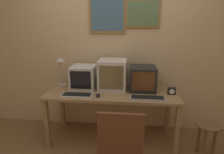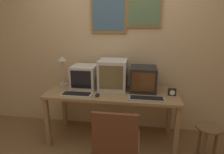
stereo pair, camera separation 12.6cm
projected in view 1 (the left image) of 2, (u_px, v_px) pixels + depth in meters
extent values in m
cube|color=#D1B284|center=(115.00, 47.00, 2.85)|extent=(8.00, 0.05, 2.60)
cube|color=olive|center=(107.00, 15.00, 2.69)|extent=(0.53, 0.02, 0.51)
cube|color=#42667F|center=(107.00, 15.00, 2.68)|extent=(0.46, 0.01, 0.44)
cube|color=olive|center=(143.00, 13.00, 2.64)|extent=(0.49, 0.02, 0.39)
cube|color=#56754C|center=(143.00, 13.00, 2.63)|extent=(0.43, 0.01, 0.34)
cube|color=#99754C|center=(112.00, 93.00, 2.59)|extent=(1.78, 0.68, 0.04)
cube|color=#99754C|center=(47.00, 124.00, 2.49)|extent=(0.06, 0.06, 0.70)
cube|color=#99754C|center=(177.00, 131.00, 2.33)|extent=(0.06, 0.06, 0.70)
cube|color=#99754C|center=(62.00, 106.00, 3.04)|extent=(0.06, 0.06, 0.70)
cube|color=#99754C|center=(168.00, 110.00, 2.89)|extent=(0.06, 0.06, 0.70)
cube|color=beige|center=(84.00, 77.00, 2.70)|extent=(0.35, 0.35, 0.32)
cube|color=black|center=(80.00, 80.00, 2.52)|extent=(0.28, 0.01, 0.25)
cube|color=beige|center=(113.00, 74.00, 2.65)|extent=(0.39, 0.38, 0.42)
cube|color=brown|center=(111.00, 78.00, 2.47)|extent=(0.32, 0.01, 0.32)
cube|color=black|center=(142.00, 78.00, 2.62)|extent=(0.36, 0.37, 0.33)
cube|color=#563319|center=(143.00, 82.00, 2.44)|extent=(0.29, 0.01, 0.25)
cube|color=beige|center=(77.00, 95.00, 2.42)|extent=(0.40, 0.17, 0.02)
cube|color=black|center=(77.00, 94.00, 2.42)|extent=(0.37, 0.14, 0.00)
cube|color=#A8A399|center=(147.00, 98.00, 2.32)|extent=(0.44, 0.15, 0.02)
cube|color=black|center=(147.00, 97.00, 2.32)|extent=(0.40, 0.13, 0.00)
ellipsoid|color=black|center=(98.00, 95.00, 2.40)|extent=(0.06, 0.10, 0.04)
cube|color=black|center=(171.00, 91.00, 2.48)|extent=(0.10, 0.05, 0.09)
cylinder|color=white|center=(172.00, 92.00, 2.45)|extent=(0.07, 0.00, 0.07)
cylinder|color=#B2A899|center=(62.00, 85.00, 2.85)|extent=(0.14, 0.14, 0.02)
cylinder|color=#B2A899|center=(61.00, 73.00, 2.79)|extent=(0.02, 0.02, 0.36)
cone|color=#B2A899|center=(60.00, 59.00, 2.74)|extent=(0.14, 0.14, 0.06)
cube|color=brown|center=(121.00, 142.00, 1.93)|extent=(0.45, 0.45, 0.04)
cube|color=brown|center=(120.00, 134.00, 1.66)|extent=(0.42, 0.04, 0.41)
cylinder|color=brown|center=(208.00, 125.00, 2.27)|extent=(0.30, 0.30, 0.02)
cylinder|color=brown|center=(214.00, 142.00, 2.32)|extent=(0.04, 0.04, 0.45)
cylinder|color=brown|center=(199.00, 137.00, 2.42)|extent=(0.04, 0.04, 0.45)
cylinder|color=brown|center=(204.00, 146.00, 2.25)|extent=(0.04, 0.04, 0.45)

